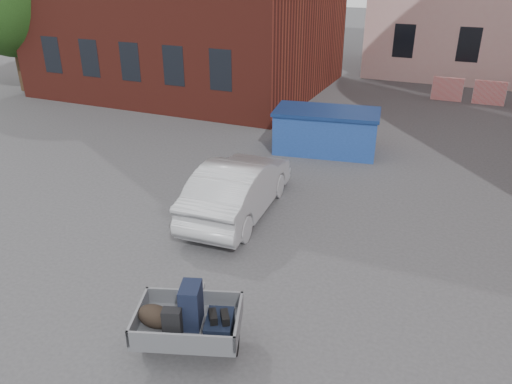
% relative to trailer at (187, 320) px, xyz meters
% --- Properties ---
extents(ground, '(120.00, 120.00, 0.00)m').
position_rel_trailer_xyz_m(ground, '(-0.08, 3.03, -0.61)').
color(ground, '#38383A').
rests_on(ground, ground).
extents(barriers, '(4.70, 0.18, 1.00)m').
position_rel_trailer_xyz_m(barriers, '(4.12, 18.03, -0.11)').
color(barriers, red).
rests_on(barriers, ground).
extents(trailer, '(1.87, 1.98, 1.20)m').
position_rel_trailer_xyz_m(trailer, '(0.00, 0.00, 0.00)').
color(trailer, black).
rests_on(trailer, ground).
extents(dumpster, '(3.49, 2.19, 1.37)m').
position_rel_trailer_xyz_m(dumpster, '(-0.63, 9.66, 0.08)').
color(dumpster, '#1F4294').
rests_on(dumpster, ground).
extents(silver_car, '(1.74, 4.24, 1.37)m').
position_rel_trailer_xyz_m(silver_car, '(-1.33, 4.62, 0.08)').
color(silver_car, '#A1A4A9').
rests_on(silver_car, ground).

